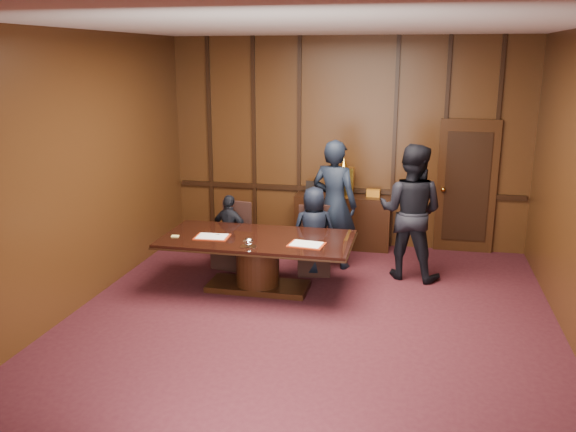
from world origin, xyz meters
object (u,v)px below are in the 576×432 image
object	(u,v)px
sideboard	(343,219)
witness_right	(411,212)
signatory_right	(314,231)
witness_left	(334,204)
signatory_left	(230,232)
conference_table	(258,255)

from	to	relation	value
sideboard	witness_right	bearing A→B (deg)	-47.55
signatory_right	witness_left	world-z (taller)	witness_left
signatory_left	signatory_right	world-z (taller)	signatory_right
signatory_right	sideboard	bearing A→B (deg)	-117.80
signatory_left	witness_right	world-z (taller)	witness_right
sideboard	signatory_right	size ratio (longest dim) A/B	1.20
signatory_left	witness_left	distance (m)	1.65
sideboard	witness_left	bearing A→B (deg)	-90.61
sideboard	signatory_left	bearing A→B (deg)	-137.69
conference_table	signatory_left	distance (m)	1.03
conference_table	witness_left	bearing A→B (deg)	53.59
witness_left	signatory_right	bearing A→B (deg)	76.05
sideboard	conference_table	xyz separation A→B (m)	(-0.90, -2.21, 0.02)
signatory_left	witness_right	distance (m)	2.73
signatory_left	witness_right	xyz separation A→B (m)	(2.69, 0.17, 0.42)
sideboard	witness_left	xyz separation A→B (m)	(-0.01, -1.00, 0.50)
conference_table	witness_right	size ratio (longest dim) A/B	1.32
signatory_right	witness_left	size ratio (longest dim) A/B	0.67
signatory_right	witness_left	distance (m)	0.57
witness_right	witness_left	bearing A→B (deg)	2.70
witness_right	conference_table	bearing A→B (deg)	39.86
signatory_left	signatory_right	size ratio (longest dim) A/B	0.86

